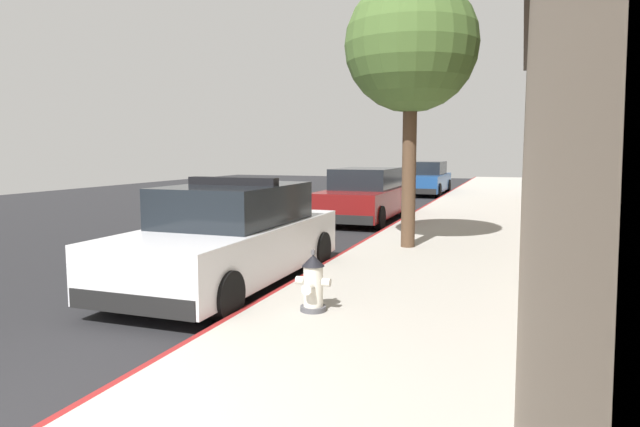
# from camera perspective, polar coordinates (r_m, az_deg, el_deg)

# --- Properties ---
(ground_plane) EXTENTS (30.76, 60.00, 0.20)m
(ground_plane) POSITION_cam_1_polar(r_m,az_deg,el_deg) (14.93, -10.84, -2.10)
(ground_plane) COLOR #232326
(sidewalk_pavement) EXTENTS (3.17, 60.00, 0.14)m
(sidewalk_pavement) POSITION_cam_1_polar(r_m,az_deg,el_deg) (12.94, 12.67, -2.71)
(sidewalk_pavement) COLOR #ADA89E
(sidewalk_pavement) RESTS_ON ground
(curb_painted_edge) EXTENTS (0.08, 60.00, 0.14)m
(curb_painted_edge) POSITION_cam_1_polar(r_m,az_deg,el_deg) (13.24, 5.67, -2.38)
(curb_painted_edge) COLOR maroon
(curb_painted_edge) RESTS_ON ground
(police_cruiser) EXTENTS (1.94, 4.84, 1.68)m
(police_cruiser) POSITION_cam_1_polar(r_m,az_deg,el_deg) (8.83, -8.98, -2.42)
(police_cruiser) COLOR white
(police_cruiser) RESTS_ON ground
(parked_car_silver_ahead) EXTENTS (1.94, 4.84, 1.56)m
(parked_car_silver_ahead) POSITION_cam_1_polar(r_m,az_deg,el_deg) (16.70, 4.63, 1.80)
(parked_car_silver_ahead) COLOR maroon
(parked_car_silver_ahead) RESTS_ON ground
(parked_car_dark_far) EXTENTS (1.94, 4.84, 1.56)m
(parked_car_dark_far) POSITION_cam_1_polar(r_m,az_deg,el_deg) (26.97, 10.69, 3.49)
(parked_car_dark_far) COLOR navy
(parked_car_dark_far) RESTS_ON ground
(fire_hydrant) EXTENTS (0.44, 0.40, 0.76)m
(fire_hydrant) POSITION_cam_1_polar(r_m,az_deg,el_deg) (6.87, -0.72, -7.11)
(fire_hydrant) COLOR #4C4C51
(fire_hydrant) RESTS_ON sidewalk_pavement
(street_tree) EXTENTS (2.63, 2.63, 5.33)m
(street_tree) POSITION_cam_1_polar(r_m,az_deg,el_deg) (11.59, 9.29, 16.46)
(street_tree) COLOR brown
(street_tree) RESTS_ON sidewalk_pavement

